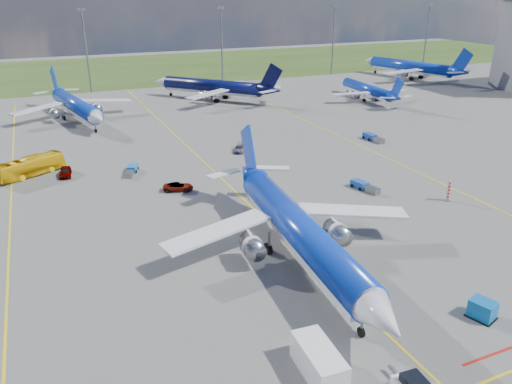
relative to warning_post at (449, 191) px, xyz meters
name	(u,v)px	position (x,y,z in m)	size (l,w,h in m)	color
ground	(314,266)	(-26.00, -8.00, -1.50)	(400.00, 400.00, 0.00)	#595956
grass_strip	(107,71)	(-26.00, 142.00, -1.50)	(400.00, 80.00, 0.01)	#2D4719
taxiway_lines	(225,181)	(-25.83, 19.70, -1.49)	(60.25, 160.00, 0.02)	yellow
floodlight_masts	(157,44)	(-16.00, 102.00, 11.06)	(202.20, 0.50, 22.70)	slate
warning_post	(449,191)	(0.00, 0.00, 0.00)	(0.50, 0.50, 3.00)	red
bg_jet_nnw	(78,121)	(-42.88, 68.75, -1.50)	(28.90, 37.93, 9.93)	#0D33B9
bg_jet_n	(212,100)	(-7.77, 77.86, -1.50)	(29.95, 39.31, 10.30)	#070B3A
bg_jet_ne	(366,100)	(29.99, 61.60, -1.50)	(23.13, 30.36, 7.95)	#0D33B9
bg_jet_ene	(409,78)	(63.01, 84.41, -1.50)	(31.84, 41.79, 10.95)	#0D33B9
main_airliner	(298,260)	(-27.04, -6.31, -1.50)	(30.85, 40.49, 10.60)	#0D33B9
uld_container	(482,309)	(-16.76, -21.90, -0.65)	(1.69, 2.12, 1.69)	#0B5DA6
service_van	(319,362)	(-33.85, -22.22, -0.30)	(2.40, 5.45, 2.40)	white
apron_bus	(30,167)	(-53.11, 34.32, 0.02)	(2.55, 10.89, 3.03)	yellow
service_car_a	(65,172)	(-48.17, 31.86, -0.77)	(1.72, 4.26, 1.45)	#999999
service_car_b	(178,187)	(-33.52, 18.74, -0.90)	(2.01, 4.35, 1.21)	#999999
service_car_c	(239,148)	(-18.19, 32.76, -0.89)	(1.71, 4.21, 1.22)	#999999
baggage_tug_w	(364,186)	(-8.36, 8.10, -0.99)	(2.27, 5.01, 1.09)	#1A4DA1
baggage_tug_c	(131,170)	(-38.37, 29.07, -1.00)	(2.97, 4.83, 1.06)	#1B67A7
baggage_tug_e	(373,138)	(8.24, 28.86, -0.95)	(1.62, 5.25, 1.17)	#193B9B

